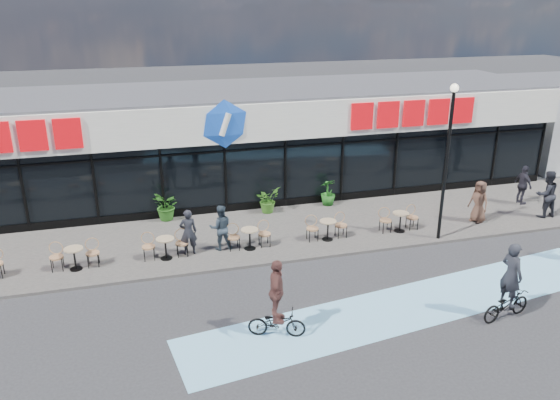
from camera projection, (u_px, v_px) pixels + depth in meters
name	position (u px, v px, depth m)	size (l,w,h in m)	color
ground	(269.00, 298.00, 16.13)	(120.00, 120.00, 0.00)	#28282B
sidewalk	(239.00, 236.00, 20.18)	(44.00, 5.00, 0.10)	#54514B
bike_lane	(416.00, 304.00, 15.77)	(14.00, 2.20, 0.01)	#79C0E5
building	(213.00, 141.00, 24.29)	(30.60, 6.57, 4.75)	black
lamp_post	(448.00, 151.00, 18.77)	(0.28, 0.28, 5.58)	black
bistro_set_2	(75.00, 255.00, 17.55)	(1.54, 0.62, 0.90)	tan
bistro_set_3	(165.00, 245.00, 18.27)	(1.54, 0.62, 0.90)	tan
bistro_set_4	(249.00, 236.00, 18.99)	(1.54, 0.62, 0.90)	tan
bistro_set_5	(327.00, 227.00, 19.71)	(1.54, 0.62, 0.90)	tan
bistro_set_6	(399.00, 219.00, 20.43)	(1.54, 0.62, 0.90)	tan
potted_plant_left	(167.00, 206.00, 21.33)	(1.05, 0.91, 1.17)	#265D1A
potted_plant_mid	(268.00, 200.00, 22.17)	(0.96, 0.83, 1.06)	#356A1E
potted_plant_right	(328.00, 192.00, 22.94)	(0.63, 0.63, 1.12)	#1C5919
patron_left	(188.00, 232.00, 18.42)	(0.59, 0.39, 1.62)	black
patron_right	(221.00, 227.00, 18.78)	(0.79, 0.61, 1.62)	#293540
pedestrian_a	(479.00, 202.00, 21.11)	(0.81, 0.53, 1.66)	#52372A
pedestrian_b	(523.00, 185.00, 22.95)	(0.99, 0.41, 1.68)	#23222A
pedestrian_c	(546.00, 194.00, 21.56)	(0.93, 0.72, 1.90)	black
cyclist_a	(508.00, 293.00, 14.83)	(1.71, 0.89, 2.28)	black
cyclist_c	(277.00, 306.00, 14.01)	(1.60, 1.10, 2.19)	black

